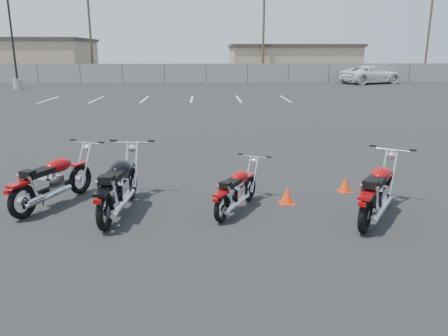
{
  "coord_description": "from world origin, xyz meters",
  "views": [
    {
      "loc": [
        -0.18,
        -8.03,
        2.97
      ],
      "look_at": [
        0.2,
        0.6,
        0.65
      ],
      "focal_mm": 35.0,
      "sensor_mm": 36.0,
      "label": 1
    }
  ],
  "objects_px": {
    "motorcycle_front_red": "(53,181)",
    "motorcycle_third_red": "(237,190)",
    "motorcycle_rear_red": "(378,192)",
    "motorcycle_second_black": "(119,186)",
    "white_van": "(371,70)"
  },
  "relations": [
    {
      "from": "motorcycle_rear_red",
      "to": "white_van",
      "type": "xyz_separation_m",
      "value": [
        12.48,
        33.68,
        0.77
      ]
    },
    {
      "from": "motorcycle_front_red",
      "to": "motorcycle_second_black",
      "type": "xyz_separation_m",
      "value": [
        1.38,
        -0.5,
        0.03
      ]
    },
    {
      "from": "motorcycle_third_red",
      "to": "white_van",
      "type": "relative_size",
      "value": 0.27
    },
    {
      "from": "motorcycle_third_red",
      "to": "motorcycle_front_red",
      "type": "bearing_deg",
      "value": 172.45
    },
    {
      "from": "motorcycle_second_black",
      "to": "white_van",
      "type": "bearing_deg",
      "value": 62.6
    },
    {
      "from": "white_van",
      "to": "motorcycle_third_red",
      "type": "bearing_deg",
      "value": 133.81
    },
    {
      "from": "motorcycle_second_black",
      "to": "motorcycle_rear_red",
      "type": "relative_size",
      "value": 1.13
    },
    {
      "from": "motorcycle_second_black",
      "to": "motorcycle_third_red",
      "type": "height_order",
      "value": "motorcycle_second_black"
    },
    {
      "from": "motorcycle_third_red",
      "to": "motorcycle_rear_red",
      "type": "distance_m",
      "value": 2.57
    },
    {
      "from": "motorcycle_front_red",
      "to": "motorcycle_third_red",
      "type": "xyz_separation_m",
      "value": [
        3.59,
        -0.48,
        -0.09
      ]
    },
    {
      "from": "motorcycle_third_red",
      "to": "motorcycle_rear_red",
      "type": "relative_size",
      "value": 0.84
    },
    {
      "from": "motorcycle_front_red",
      "to": "white_van",
      "type": "bearing_deg",
      "value": 60.38
    },
    {
      "from": "motorcycle_second_black",
      "to": "white_van",
      "type": "height_order",
      "value": "white_van"
    },
    {
      "from": "motorcycle_rear_red",
      "to": "motorcycle_second_black",
      "type": "bearing_deg",
      "value": 174.27
    },
    {
      "from": "white_van",
      "to": "motorcycle_rear_red",
      "type": "bearing_deg",
      "value": 137.8
    }
  ]
}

